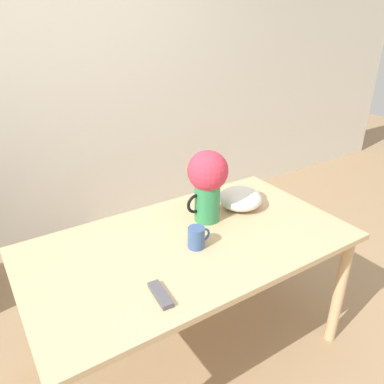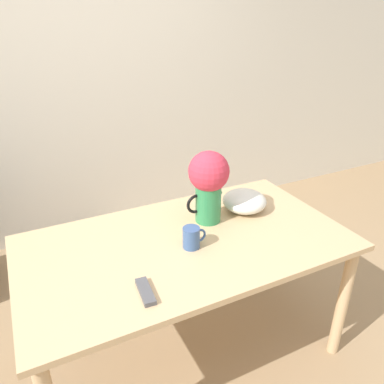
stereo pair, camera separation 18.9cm
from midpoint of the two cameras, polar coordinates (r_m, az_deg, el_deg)
name	(u,v)px [view 1 (the left image)]	position (r m, az deg, el deg)	size (l,w,h in m)	color
wall_back	(51,80)	(3.02, -22.45, 15.45)	(8.00, 0.05, 2.60)	silver
table	(190,256)	(1.89, -3.18, -9.74)	(1.59, 0.88, 0.73)	tan
flower_vase	(207,180)	(1.92, -0.44, 1.81)	(0.23, 0.21, 0.39)	#2D844C
coffee_mug	(197,237)	(1.77, -2.34, -7.01)	(0.12, 0.08, 0.10)	#385689
white_bowl	(240,198)	(2.12, 4.86, -1.06)	(0.25, 0.25, 0.11)	silver
remote_control	(160,294)	(1.54, -8.48, -15.31)	(0.06, 0.16, 0.02)	#4C4C51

